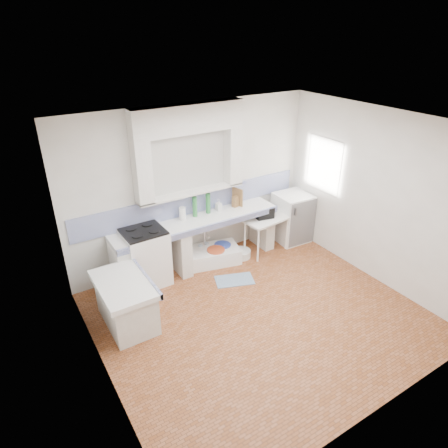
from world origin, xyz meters
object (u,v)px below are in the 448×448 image
stove (145,257)px  fridge (292,217)px  sink (211,256)px  side_table (266,235)px

stove → fridge: bearing=-3.8°
sink → stove: bearing=-168.1°
stove → side_table: size_ratio=1.14×
stove → fridge: 3.00m
side_table → fridge: fridge is taller
stove → sink: size_ratio=0.93×
stove → fridge: fridge is taller
sink → fridge: (1.79, -0.11, 0.36)m
sink → side_table: (1.08, -0.22, 0.22)m
stove → side_table: bearing=-7.4°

